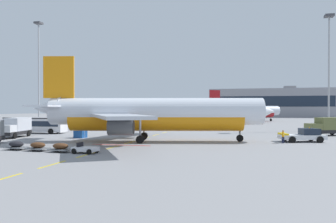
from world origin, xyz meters
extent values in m
plane|color=gray|center=(40.00, 40.00, 0.00)|extent=(400.00, 400.00, 0.00)
cube|color=yellow|center=(18.00, 1.20, 0.00)|extent=(0.24, 4.00, 0.01)
cube|color=yellow|center=(18.00, 7.00, 0.00)|extent=(0.24, 4.00, 0.01)
cube|color=yellow|center=(18.00, 12.92, 0.00)|extent=(0.24, 4.00, 0.01)
cube|color=yellow|center=(18.00, 19.50, 0.00)|extent=(0.24, 4.00, 0.01)
cube|color=yellow|center=(18.00, 25.17, 0.00)|extent=(0.24, 4.00, 0.01)
cube|color=yellow|center=(18.00, 32.07, 0.00)|extent=(0.24, 4.00, 0.01)
cube|color=yellow|center=(18.00, 38.12, 0.00)|extent=(0.24, 4.00, 0.01)
cube|color=yellow|center=(18.00, 44.40, 0.00)|extent=(0.24, 4.00, 0.01)
cube|color=yellow|center=(18.00, 50.39, 0.00)|extent=(0.24, 4.00, 0.01)
cube|color=yellow|center=(18.00, 56.03, 0.00)|extent=(0.24, 4.00, 0.01)
cube|color=yellow|center=(18.00, 61.66, 0.00)|extent=(0.24, 4.00, 0.01)
cube|color=yellow|center=(18.00, 68.29, 0.00)|extent=(0.24, 4.00, 0.01)
cube|color=yellow|center=(18.00, 75.44, 0.00)|extent=(0.24, 4.00, 0.01)
cube|color=yellow|center=(18.00, 81.62, 0.00)|extent=(0.24, 4.00, 0.01)
cube|color=yellow|center=(18.00, 88.21, 0.00)|extent=(0.24, 4.00, 0.01)
cube|color=#B21414|center=(18.00, 22.00, 0.00)|extent=(8.00, 0.40, 0.01)
cylinder|color=silver|center=(21.16, 27.49, 4.30)|extent=(30.20, 10.30, 3.80)
cylinder|color=orange|center=(21.16, 27.49, 3.26)|extent=(24.67, 8.78, 3.50)
cone|color=silver|center=(35.84, 30.79, 4.30)|extent=(4.23, 4.40, 3.72)
cone|color=silver|center=(5.79, 24.04, 4.78)|extent=(4.81, 4.07, 3.23)
cube|color=#192333|center=(34.82, 30.56, 4.97)|extent=(2.19, 3.13, 0.60)
cube|color=orange|center=(7.50, 24.42, 9.20)|extent=(4.37, 1.32, 6.00)
cube|color=silver|center=(6.11, 27.39, 5.06)|extent=(4.52, 6.95, 0.24)
cube|color=silver|center=(7.52, 21.15, 5.06)|extent=(4.52, 6.95, 0.24)
cube|color=#B7BCC6|center=(15.42, 34.91, 3.83)|extent=(6.73, 17.44, 0.36)
cube|color=#B7BCC6|center=(19.14, 18.33, 3.83)|extent=(13.07, 16.96, 0.36)
cylinder|color=#4C4F54|center=(15.93, 31.95, 2.38)|extent=(3.58, 2.75, 2.10)
cylinder|color=black|center=(17.49, 32.30, 2.38)|extent=(0.51, 1.77, 1.79)
cylinder|color=#4C4F54|center=(18.34, 21.22, 2.38)|extent=(3.58, 2.75, 2.10)
cylinder|color=black|center=(19.90, 21.57, 2.38)|extent=(0.51, 1.77, 1.79)
cylinder|color=gray|center=(32.77, 30.10, 1.83)|extent=(0.28, 0.28, 2.67)
cylinder|color=black|center=(32.77, 30.10, 0.50)|extent=(1.03, 0.49, 0.99)
cylinder|color=gray|center=(18.64, 29.59, 1.86)|extent=(0.28, 0.28, 2.61)
cylinder|color=black|center=(18.56, 29.93, 0.55)|extent=(1.15, 0.58, 1.10)
cylinder|color=black|center=(18.71, 29.25, 0.55)|extent=(1.15, 0.58, 1.10)
cylinder|color=gray|center=(19.78, 24.51, 1.86)|extent=(0.28, 0.28, 2.61)
cylinder|color=black|center=(19.70, 24.86, 0.55)|extent=(1.15, 0.58, 1.10)
cylinder|color=black|center=(19.85, 24.17, 0.55)|extent=(1.15, 0.58, 1.10)
cube|color=silver|center=(41.26, 32.00, 0.70)|extent=(6.52, 4.27, 0.60)
cube|color=#192333|center=(42.30, 32.29, 1.45)|extent=(2.87, 2.68, 0.90)
cube|color=yellow|center=(38.71, 31.32, 1.12)|extent=(1.33, 2.62, 0.24)
sphere|color=orange|center=(42.30, 32.29, 2.00)|extent=(0.16, 0.16, 0.16)
cylinder|color=black|center=(39.77, 30.15, 0.45)|extent=(0.97, 0.62, 0.90)
cylinder|color=black|center=(39.04, 32.86, 0.45)|extent=(0.97, 0.62, 0.90)
cylinder|color=black|center=(43.47, 31.15, 0.45)|extent=(0.97, 0.62, 0.90)
cylinder|color=black|center=(42.74, 33.86, 0.45)|extent=(0.97, 0.62, 0.90)
cylinder|color=silver|center=(32.81, 102.41, 3.86)|extent=(24.21, 18.15, 3.41)
cylinder|color=maroon|center=(32.81, 102.41, 2.92)|extent=(19.91, 15.07, 3.14)
cone|color=silver|center=(43.95, 110.08, 3.86)|extent=(4.49, 4.54, 3.35)
cone|color=silver|center=(21.16, 94.39, 4.29)|extent=(4.75, 4.53, 2.90)
cube|color=#192333|center=(43.17, 109.55, 4.46)|extent=(2.64, 2.92, 0.54)
cube|color=maroon|center=(22.45, 95.28, 8.27)|extent=(3.44, 2.51, 5.39)
cube|color=silver|center=(20.30, 97.29, 4.55)|extent=(5.63, 6.37, 0.22)
cube|color=silver|center=(23.56, 92.56, 4.55)|extent=(5.63, 6.37, 0.22)
cube|color=#B7BCC6|center=(25.54, 106.68, 3.44)|extent=(8.18, 15.87, 0.32)
cube|color=#B7BCC6|center=(34.20, 94.10, 3.44)|extent=(14.88, 12.49, 0.32)
cylinder|color=#4C4F54|center=(26.96, 104.38, 2.13)|extent=(3.44, 3.18, 1.89)
cylinder|color=black|center=(28.14, 105.20, 2.13)|extent=(1.00, 1.38, 1.60)
cylinder|color=#4C4F54|center=(32.56, 96.24, 2.13)|extent=(3.44, 3.18, 1.89)
cylinder|color=black|center=(33.75, 97.06, 2.13)|extent=(1.00, 1.38, 1.60)
cylinder|color=gray|center=(41.62, 108.48, 1.64)|extent=(0.25, 0.25, 2.39)
cylinder|color=black|center=(41.62, 108.48, 0.44)|extent=(0.88, 0.71, 0.89)
cylinder|color=gray|center=(30.01, 103.32, 1.67)|extent=(0.25, 0.25, 2.34)
cylinder|color=black|center=(29.83, 103.58, 0.49)|extent=(0.99, 0.82, 0.99)
cylinder|color=black|center=(30.19, 103.06, 0.49)|extent=(0.99, 0.82, 0.99)
cylinder|color=gray|center=(32.66, 99.47, 1.67)|extent=(0.25, 0.25, 2.34)
cylinder|color=black|center=(32.48, 99.73, 0.49)|extent=(0.99, 0.82, 0.99)
cylinder|color=black|center=(32.83, 99.21, 0.49)|extent=(0.99, 0.82, 0.99)
cube|color=silver|center=(-5.55, 36.88, 1.65)|extent=(12.11, 3.27, 2.70)
cube|color=#192333|center=(-5.55, 36.88, 1.85)|extent=(11.16, 3.26, 1.00)
cube|color=black|center=(-5.55, 36.88, 2.88)|extent=(12.14, 3.29, 0.20)
cylinder|color=black|center=(-1.54, 38.43, 0.50)|extent=(1.01, 0.37, 1.00)
cylinder|color=black|center=(-1.41, 35.73, 0.50)|extent=(1.01, 0.37, 1.00)
cylinder|color=black|center=(-9.21, 38.06, 0.50)|extent=(1.01, 0.37, 1.00)
cylinder|color=black|center=(-9.08, 35.36, 0.50)|extent=(1.01, 0.37, 1.00)
cube|color=black|center=(46.89, 44.13, 0.74)|extent=(7.33, 5.29, 0.60)
cube|color=#606638|center=(44.83, 43.09, 1.59)|extent=(3.16, 3.13, 1.10)
cube|color=#192333|center=(43.80, 42.57, 1.69)|extent=(0.92, 1.74, 0.64)
cube|color=#606638|center=(47.77, 44.57, 2.09)|extent=(5.33, 4.29, 2.10)
cylinder|color=black|center=(45.43, 42.05, 0.48)|extent=(0.98, 0.68, 0.96)
cylinder|color=black|center=(44.35, 44.19, 0.48)|extent=(0.98, 0.68, 0.96)
cylinder|color=black|center=(48.35, 46.20, 0.48)|extent=(0.98, 0.68, 0.96)
cube|color=black|center=(-3.02, 28.20, 0.74)|extent=(3.67, 7.33, 0.60)
cube|color=silver|center=(-2.59, 25.93, 1.59)|extent=(2.71, 2.77, 1.10)
cube|color=#192333|center=(-2.37, 24.80, 1.69)|extent=(1.90, 0.42, 0.64)
cube|color=#B7BCC6|center=(-3.20, 29.16, 2.09)|extent=(3.25, 5.13, 2.10)
cylinder|color=black|center=(-1.42, 26.22, 0.48)|extent=(0.45, 1.00, 0.96)
cylinder|color=black|center=(-3.78, 25.77, 0.48)|extent=(0.45, 1.00, 0.96)
cylinder|color=black|center=(-2.26, 30.62, 0.48)|extent=(0.45, 1.00, 0.96)
cylinder|color=black|center=(-4.62, 30.17, 0.48)|extent=(0.45, 1.00, 0.96)
cube|color=silver|center=(17.35, 13.84, 0.46)|extent=(2.70, 1.60, 0.44)
cube|color=black|center=(16.70, 13.90, 0.86)|extent=(0.21, 1.13, 0.56)
cylinder|color=black|center=(18.32, 14.47, 0.28)|extent=(0.57, 0.22, 0.56)
cylinder|color=black|center=(18.20, 13.07, 0.28)|extent=(0.57, 0.22, 0.56)
cylinder|color=black|center=(16.50, 14.61, 0.28)|extent=(0.57, 0.22, 0.56)
cylinder|color=black|center=(16.39, 13.22, 0.28)|extent=(0.57, 0.22, 0.56)
cube|color=slate|center=(14.26, 14.09, 0.28)|extent=(2.51, 1.69, 0.12)
ellipsoid|color=#4C2D19|center=(14.26, 14.09, 0.66)|extent=(1.91, 1.34, 0.64)
cylinder|color=black|center=(14.32, 14.77, 0.22)|extent=(0.45, 0.18, 0.44)
cylinder|color=black|center=(14.21, 13.42, 0.22)|extent=(0.45, 0.18, 0.44)
cube|color=slate|center=(11.27, 14.34, 0.28)|extent=(2.51, 1.69, 0.12)
ellipsoid|color=#4C2D19|center=(11.27, 14.34, 0.66)|extent=(1.91, 1.34, 0.64)
cylinder|color=black|center=(11.33, 15.01, 0.22)|extent=(0.45, 0.18, 0.44)
cylinder|color=black|center=(11.22, 13.66, 0.22)|extent=(0.45, 0.18, 0.44)
cube|color=slate|center=(8.28, 14.58, 0.28)|extent=(2.51, 1.69, 0.12)
ellipsoid|color=black|center=(8.28, 14.58, 0.66)|extent=(1.91, 1.34, 0.64)
cylinder|color=black|center=(8.34, 15.25, 0.22)|extent=(0.45, 0.18, 0.44)
cylinder|color=black|center=(8.23, 13.90, 0.22)|extent=(0.45, 0.18, 0.44)
cylinder|color=#191E38|center=(38.41, 29.28, 0.44)|extent=(0.16, 0.16, 0.88)
cylinder|color=#191E38|center=(38.61, 29.42, 0.44)|extent=(0.16, 0.16, 0.88)
cube|color=orange|center=(38.51, 29.35, 1.22)|extent=(0.32, 0.55, 0.66)
cube|color=silver|center=(38.51, 29.35, 1.25)|extent=(0.33, 0.56, 0.06)
sphere|color=#8C664C|center=(38.51, 29.35, 1.67)|extent=(0.24, 0.24, 0.24)
cylinder|color=orange|center=(38.41, 29.06, 1.25)|extent=(0.09, 0.09, 0.60)
cylinder|color=orange|center=(38.61, 29.64, 1.25)|extent=(0.09, 0.09, 0.60)
cube|color=#194C9E|center=(7.71, 30.17, 0.80)|extent=(1.74, 1.71, 1.60)
cube|color=silver|center=(7.71, 30.17, 0.80)|extent=(1.62, 0.20, 1.36)
cylinder|color=slate|center=(-20.02, 58.21, 0.30)|extent=(0.70, 0.70, 0.60)
cylinder|color=#9EA0A5|center=(-20.02, 58.21, 13.48)|extent=(0.36, 0.36, 26.96)
cube|color=#3F3F44|center=(-20.02, 58.21, 27.21)|extent=(1.80, 1.80, 0.50)
cylinder|color=slate|center=(50.17, 57.30, 0.30)|extent=(0.70, 0.70, 0.60)
cylinder|color=#9EA0A5|center=(50.17, 57.30, 11.91)|extent=(0.36, 0.36, 23.83)
cube|color=#3F3F44|center=(50.17, 57.30, 24.08)|extent=(1.80, 1.80, 0.50)
cube|color=gray|center=(45.18, 169.19, 7.51)|extent=(64.76, 21.27, 15.03)
cube|color=#192333|center=(45.18, 158.50, 8.27)|extent=(59.58, 0.12, 5.41)
cube|color=gray|center=(54.90, 169.19, 15.83)|extent=(6.00, 5.00, 1.60)
camera|label=1|loc=(34.15, -17.38, 4.76)|focal=35.03mm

